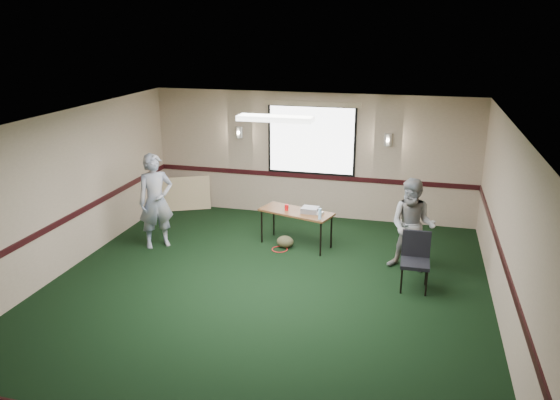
% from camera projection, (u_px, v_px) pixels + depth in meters
% --- Properties ---
extents(ground, '(8.00, 8.00, 0.00)m').
position_uv_depth(ground, '(259.00, 299.00, 8.44)').
color(ground, black).
rests_on(ground, ground).
extents(room_shell, '(8.00, 8.02, 8.00)m').
position_uv_depth(room_shell, '(291.00, 167.00, 9.91)').
color(room_shell, tan).
rests_on(room_shell, ground).
extents(folding_table, '(1.48, 0.93, 0.69)m').
position_uv_depth(folding_table, '(296.00, 214.00, 10.29)').
color(folding_table, '#543618').
rests_on(folding_table, ground).
extents(projector, '(0.32, 0.28, 0.10)m').
position_uv_depth(projector, '(310.00, 210.00, 10.18)').
color(projector, gray).
rests_on(projector, folding_table).
extents(game_console, '(0.21, 0.18, 0.04)m').
position_uv_depth(game_console, '(318.00, 213.00, 10.10)').
color(game_console, white).
rests_on(game_console, folding_table).
extents(red_cup, '(0.07, 0.07, 0.11)m').
position_uv_depth(red_cup, '(287.00, 207.00, 10.30)').
color(red_cup, red).
rests_on(red_cup, folding_table).
extents(water_bottle, '(0.06, 0.06, 0.21)m').
position_uv_depth(water_bottle, '(320.00, 214.00, 9.81)').
color(water_bottle, '#95C9F4').
rests_on(water_bottle, folding_table).
extents(duffel_bag, '(0.39, 0.35, 0.23)m').
position_uv_depth(duffel_bag, '(285.00, 242.00, 10.34)').
color(duffel_bag, '#474528').
rests_on(duffel_bag, ground).
extents(cable_coil, '(0.39, 0.39, 0.02)m').
position_uv_depth(cable_coil, '(280.00, 249.00, 10.27)').
color(cable_coil, red).
rests_on(cable_coil, ground).
extents(folded_table, '(1.43, 0.84, 0.76)m').
position_uv_depth(folded_table, '(177.00, 194.00, 12.35)').
color(folded_table, tan).
rests_on(folded_table, ground).
extents(conference_chair, '(0.46, 0.48, 0.92)m').
position_uv_depth(conference_chair, '(415.00, 256.00, 8.66)').
color(conference_chair, black).
rests_on(conference_chair, ground).
extents(person_left, '(0.78, 0.75, 1.80)m').
position_uv_depth(person_left, '(156.00, 201.00, 10.18)').
color(person_left, '#425C91').
rests_on(person_left, ground).
extents(person_right, '(0.89, 0.76, 1.62)m').
position_uv_depth(person_right, '(412.00, 226.00, 9.19)').
color(person_right, '#6F8CAD').
rests_on(person_right, ground).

